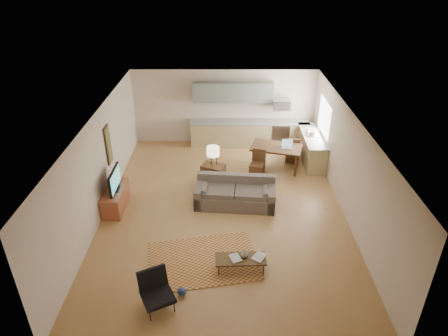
{
  "coord_description": "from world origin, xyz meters",
  "views": [
    {
      "loc": [
        0.04,
        -9.1,
        6.29
      ],
      "look_at": [
        0.0,
        0.3,
        1.15
      ],
      "focal_mm": 32.0,
      "sensor_mm": 36.0,
      "label": 1
    }
  ],
  "objects_px": {
    "armchair": "(157,293)",
    "sofa": "(235,193)",
    "coffee_table": "(241,264)",
    "tv_credenza": "(116,199)",
    "console_table": "(213,177)",
    "dining_table": "(276,158)"
  },
  "relations": [
    {
      "from": "armchair",
      "to": "console_table",
      "type": "relative_size",
      "value": 1.03
    },
    {
      "from": "tv_credenza",
      "to": "dining_table",
      "type": "distance_m",
      "value": 5.18
    },
    {
      "from": "console_table",
      "to": "coffee_table",
      "type": "bearing_deg",
      "value": -55.5
    },
    {
      "from": "coffee_table",
      "to": "armchair",
      "type": "relative_size",
      "value": 1.44
    },
    {
      "from": "coffee_table",
      "to": "dining_table",
      "type": "bearing_deg",
      "value": 72.11
    },
    {
      "from": "sofa",
      "to": "tv_credenza",
      "type": "relative_size",
      "value": 1.78
    },
    {
      "from": "coffee_table",
      "to": "tv_credenza",
      "type": "relative_size",
      "value": 0.87
    },
    {
      "from": "sofa",
      "to": "armchair",
      "type": "height_order",
      "value": "sofa"
    },
    {
      "from": "sofa",
      "to": "coffee_table",
      "type": "bearing_deg",
      "value": -83.36
    },
    {
      "from": "sofa",
      "to": "tv_credenza",
      "type": "bearing_deg",
      "value": -172.17
    },
    {
      "from": "armchair",
      "to": "dining_table",
      "type": "distance_m",
      "value": 6.52
    },
    {
      "from": "coffee_table",
      "to": "console_table",
      "type": "xyz_separation_m",
      "value": [
        -0.7,
        3.53,
        0.21
      ]
    },
    {
      "from": "sofa",
      "to": "tv_credenza",
      "type": "distance_m",
      "value": 3.3
    },
    {
      "from": "sofa",
      "to": "dining_table",
      "type": "bearing_deg",
      "value": 62.56
    },
    {
      "from": "coffee_table",
      "to": "tv_credenza",
      "type": "distance_m",
      "value": 4.16
    },
    {
      "from": "dining_table",
      "to": "tv_credenza",
      "type": "bearing_deg",
      "value": -138.43
    },
    {
      "from": "tv_credenza",
      "to": "dining_table",
      "type": "bearing_deg",
      "value": 26.19
    },
    {
      "from": "sofa",
      "to": "dining_table",
      "type": "xyz_separation_m",
      "value": [
        1.36,
        2.13,
        -0.0
      ]
    },
    {
      "from": "dining_table",
      "to": "console_table",
      "type": "bearing_deg",
      "value": -133.44
    },
    {
      "from": "armchair",
      "to": "console_table",
      "type": "bearing_deg",
      "value": 51.0
    },
    {
      "from": "sofa",
      "to": "dining_table",
      "type": "height_order",
      "value": "sofa"
    },
    {
      "from": "armchair",
      "to": "sofa",
      "type": "bearing_deg",
      "value": 39.42
    }
  ]
}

